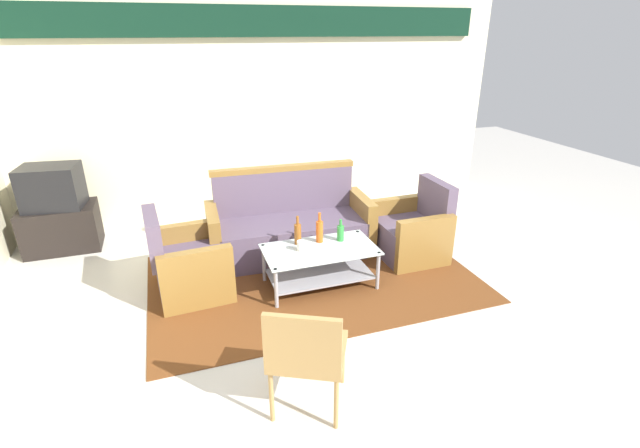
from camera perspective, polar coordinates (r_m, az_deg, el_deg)
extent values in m
plane|color=beige|center=(4.06, 4.63, -12.79)|extent=(14.00, 14.00, 0.00)
cube|color=beige|center=(6.29, -6.29, 14.05)|extent=(6.52, 0.12, 2.80)
cube|color=black|center=(6.12, -6.55, 23.85)|extent=(5.76, 0.08, 0.36)
cube|color=brown|center=(4.76, -0.85, -6.76)|extent=(3.25, 2.08, 0.01)
cube|color=#5B4C60|center=(5.15, -3.63, -1.69)|extent=(1.63, 0.77, 0.42)
cube|color=#5B4C60|center=(5.28, -4.53, 4.16)|extent=(1.60, 0.22, 0.48)
cube|color=olive|center=(5.34, 5.16, 0.34)|extent=(0.15, 0.70, 0.62)
cube|color=olive|center=(5.02, -13.06, -1.73)|extent=(0.15, 0.70, 0.62)
cube|color=olive|center=(5.20, -4.62, 6.98)|extent=(1.64, 0.18, 0.06)
cube|color=#5B4C60|center=(4.62, -15.53, -5.81)|extent=(0.70, 0.64, 0.40)
cube|color=#5B4C60|center=(4.42, -20.07, -1.61)|extent=(0.16, 0.61, 0.45)
cube|color=olive|center=(4.87, -16.22, -3.12)|extent=(0.67, 0.15, 0.58)
cube|color=olive|center=(4.29, -15.01, -6.76)|extent=(0.67, 0.15, 0.58)
cube|color=#5B4C60|center=(5.23, 10.99, -1.84)|extent=(0.66, 0.60, 0.40)
cube|color=#5B4C60|center=(5.22, 14.30, 2.88)|extent=(0.12, 0.60, 0.45)
cube|color=olive|center=(4.94, 12.93, -2.41)|extent=(0.66, 0.10, 0.58)
cube|color=olive|center=(5.45, 9.37, 0.39)|extent=(0.66, 0.10, 0.58)
cube|color=silver|center=(4.46, -0.01, -3.18)|extent=(1.10, 0.60, 0.02)
cube|color=#9E9EA5|center=(4.59, -0.01, -6.23)|extent=(1.00, 0.52, 0.02)
cylinder|color=#9E9EA5|center=(4.65, -7.03, -4.83)|extent=(0.04, 0.04, 0.40)
cylinder|color=#9E9EA5|center=(4.93, 4.64, -3.06)|extent=(0.04, 0.04, 0.40)
cylinder|color=#9E9EA5|center=(4.21, -5.50, -8.00)|extent=(0.04, 0.04, 0.40)
cylinder|color=#9E9EA5|center=(4.51, 7.24, -5.80)|extent=(0.04, 0.04, 0.40)
cylinder|color=#2D8C38|center=(4.60, 2.57, -1.15)|extent=(0.07, 0.07, 0.16)
cylinder|color=#2D8C38|center=(4.55, 2.60, 0.15)|extent=(0.03, 0.03, 0.07)
cylinder|color=brown|center=(4.51, -2.79, -1.29)|extent=(0.07, 0.07, 0.21)
cylinder|color=brown|center=(4.45, -2.83, 0.45)|extent=(0.03, 0.03, 0.09)
cylinder|color=#D85919|center=(4.55, -0.06, -0.97)|extent=(0.07, 0.07, 0.22)
cylinder|color=#D85919|center=(4.49, -0.06, 0.85)|extent=(0.03, 0.03, 0.09)
cylinder|color=silver|center=(4.40, -2.38, -2.73)|extent=(0.08, 0.08, 0.10)
cube|color=black|center=(6.08, -29.54, -0.44)|extent=(0.80, 0.50, 0.52)
cube|color=black|center=(5.92, -30.48, 4.01)|extent=(0.65, 0.51, 0.48)
cube|color=black|center=(6.12, -29.90, 4.68)|extent=(0.51, 0.07, 0.36)
cube|color=#AD844C|center=(3.13, -1.42, -15.57)|extent=(0.65, 0.65, 0.04)
cube|color=#AD844C|center=(2.83, -2.24, -14.84)|extent=(0.45, 0.25, 0.40)
cylinder|color=#AD844C|center=(3.46, -4.35, -15.78)|extent=(0.03, 0.03, 0.42)
cylinder|color=#AD844C|center=(3.41, 2.86, -16.44)|extent=(0.03, 0.03, 0.42)
cylinder|color=#AD844C|center=(3.15, -6.08, -20.49)|extent=(0.03, 0.03, 0.42)
cylinder|color=#AD844C|center=(3.10, 2.03, -21.36)|extent=(0.03, 0.03, 0.42)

